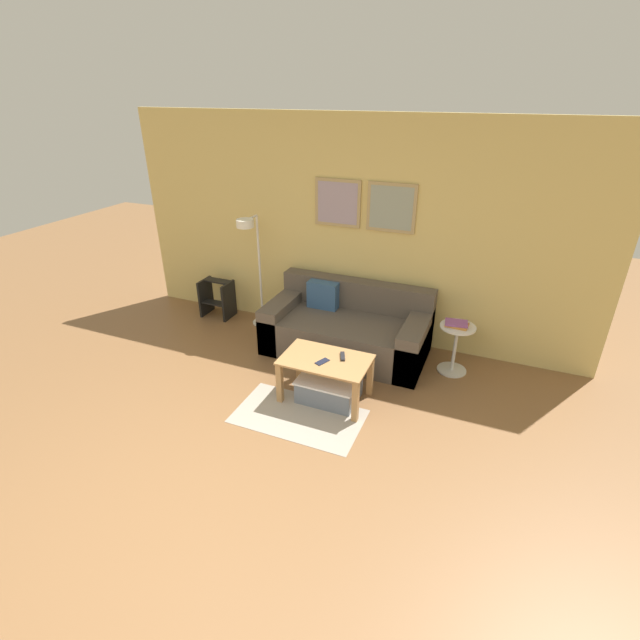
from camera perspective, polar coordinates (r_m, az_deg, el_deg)
ground_plane at (r=3.60m, az=-17.24°, el=-25.07°), size 16.00×16.00×0.00m
wall_back at (r=5.44m, az=3.70°, el=10.83°), size 5.60×0.09×2.55m
area_rug at (r=4.45m, az=-2.66°, el=-11.71°), size 1.19×0.68×0.01m
couch at (r=5.34m, az=3.33°, el=-1.13°), size 1.82×0.91×0.76m
coffee_table at (r=4.48m, az=0.69°, el=-5.83°), size 0.85×0.53×0.45m
storage_bin at (r=4.60m, az=1.11°, el=-8.39°), size 0.59×0.43×0.24m
floor_lamp at (r=5.63m, az=-8.32°, el=7.76°), size 0.26×0.50×1.43m
side_table at (r=5.12m, az=16.32°, el=-2.88°), size 0.37×0.37×0.55m
book_stack at (r=5.01m, az=16.48°, el=-0.47°), size 0.25×0.20×0.04m
remote_control at (r=4.46m, az=2.80°, el=-4.49°), size 0.09×0.15×0.02m
cell_phone at (r=4.38m, az=0.29°, el=-5.15°), size 0.12×0.15×0.01m
step_stool at (r=6.32m, az=-12.55°, el=2.72°), size 0.40×0.30×0.49m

